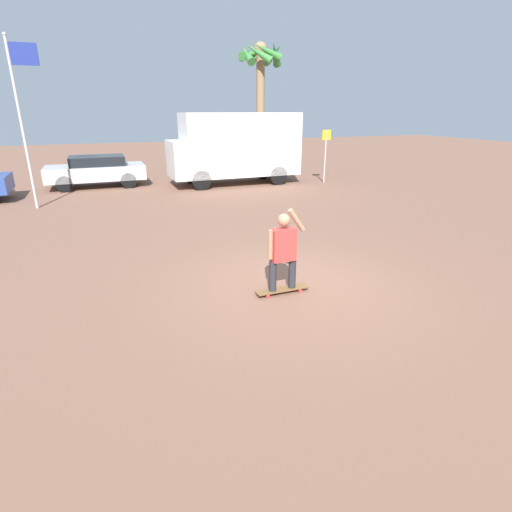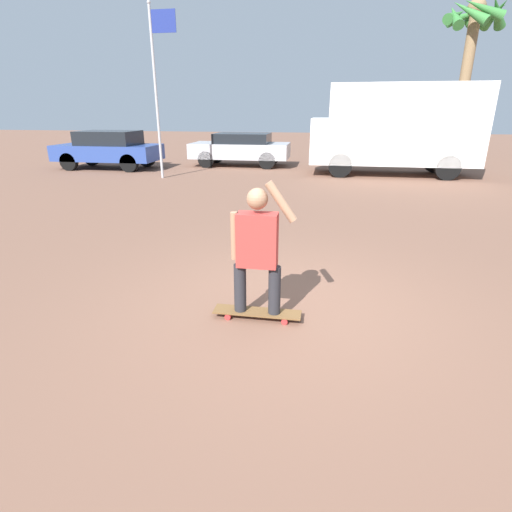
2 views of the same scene
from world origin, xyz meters
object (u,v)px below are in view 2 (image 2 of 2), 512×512
object	(u,v)px
palm_tree_near_van	(472,35)
person_skateboarder	(257,245)
parked_car_blue	(108,149)
camper_van	(397,127)
skateboard	(257,312)
parked_car_silver	(241,148)
flagpole	(157,81)

from	to	relation	value
palm_tree_near_van	person_skateboarder	bearing A→B (deg)	-111.04
palm_tree_near_van	parked_car_blue	bearing A→B (deg)	-155.09
camper_van	skateboard	bearing A→B (deg)	-105.06
palm_tree_near_van	parked_car_silver	bearing A→B (deg)	-152.16
person_skateboarder	flagpole	distance (m)	10.98
palm_tree_near_van	flagpole	xyz separation A→B (m)	(-12.09, -8.98, -2.38)
camper_van	parked_car_silver	xyz separation A→B (m)	(-6.09, 1.52, -0.97)
skateboard	parked_car_blue	size ratio (longest dim) A/B	0.25
person_skateboarder	parked_car_silver	bearing A→B (deg)	102.61
person_skateboarder	camper_van	size ratio (longest dim) A/B	0.26
person_skateboarder	parked_car_blue	bearing A→B (deg)	125.33
parked_car_silver	palm_tree_near_van	world-z (taller)	palm_tree_near_van
camper_van	flagpole	size ratio (longest dim) A/B	1.06
parked_car_silver	palm_tree_near_van	bearing A→B (deg)	27.84
camper_van	palm_tree_near_van	size ratio (longest dim) A/B	0.82
flagpole	parked_car_silver	bearing A→B (deg)	61.16
skateboard	flagpole	xyz separation A→B (m)	(-4.97, 9.52, 3.12)
palm_tree_near_van	flagpole	bearing A→B (deg)	-143.38
camper_van	parked_car_blue	size ratio (longest dim) A/B	1.42
skateboard	flagpole	distance (m)	11.18
camper_van	person_skateboarder	bearing A→B (deg)	-105.07
skateboard	parked_car_blue	bearing A→B (deg)	125.33
parked_car_silver	palm_tree_near_van	distance (m)	12.37
camper_van	flagpole	world-z (taller)	flagpole
person_skateboarder	palm_tree_near_van	xyz separation A→B (m)	(7.12, 18.50, 4.68)
skateboard	palm_tree_near_van	xyz separation A→B (m)	(7.12, 18.50, 5.51)
parked_car_silver	parked_car_blue	size ratio (longest dim) A/B	1.01
person_skateboarder	parked_car_silver	world-z (taller)	person_skateboarder
skateboard	palm_tree_near_van	bearing A→B (deg)	68.96
skateboard	parked_car_blue	xyz separation A→B (m)	(-8.10, 11.43, 0.72)
skateboard	parked_car_silver	size ratio (longest dim) A/B	0.25
camper_van	parked_car_silver	bearing A→B (deg)	165.96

